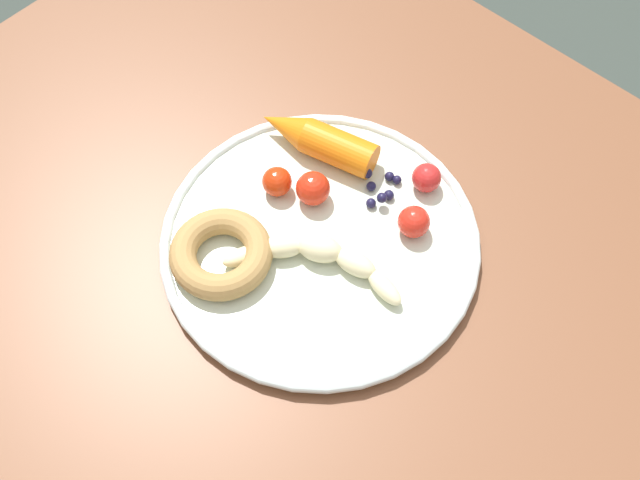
% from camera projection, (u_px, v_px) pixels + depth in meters
% --- Properties ---
extents(ground_plane, '(6.00, 6.00, 0.00)m').
position_uv_depth(ground_plane, '(333.00, 445.00, 1.49)').
color(ground_plane, '#37403B').
extents(dining_table, '(1.11, 0.81, 0.75)m').
position_uv_depth(dining_table, '(341.00, 287.00, 0.93)').
color(dining_table, brown).
rests_on(dining_table, ground_plane).
extents(plate, '(0.34, 0.34, 0.02)m').
position_uv_depth(plate, '(320.00, 241.00, 0.84)').
color(plate, silver).
rests_on(plate, dining_table).
extents(banana, '(0.18, 0.11, 0.03)m').
position_uv_depth(banana, '(317.00, 257.00, 0.81)').
color(banana, beige).
rests_on(banana, plate).
extents(carrot_orange, '(0.15, 0.08, 0.04)m').
position_uv_depth(carrot_orange, '(317.00, 139.00, 0.88)').
color(carrot_orange, orange).
rests_on(carrot_orange, plate).
extents(donut, '(0.12, 0.12, 0.03)m').
position_uv_depth(donut, '(221.00, 254.00, 0.81)').
color(donut, '#AD834A').
rests_on(donut, plate).
extents(blueberry_pile, '(0.05, 0.05, 0.02)m').
position_uv_depth(blueberry_pile, '(381.00, 188.00, 0.86)').
color(blueberry_pile, '#191638').
rests_on(blueberry_pile, plate).
extents(tomato_near, '(0.03, 0.03, 0.03)m').
position_uv_depth(tomato_near, '(414.00, 222.00, 0.83)').
color(tomato_near, red).
rests_on(tomato_near, plate).
extents(tomato_mid, '(0.03, 0.03, 0.03)m').
position_uv_depth(tomato_mid, '(426.00, 178.00, 0.86)').
color(tomato_mid, red).
rests_on(tomato_mid, plate).
extents(tomato_far, '(0.04, 0.04, 0.04)m').
position_uv_depth(tomato_far, '(313.00, 188.00, 0.85)').
color(tomato_far, red).
rests_on(tomato_far, plate).
extents(tomato_extra, '(0.03, 0.03, 0.03)m').
position_uv_depth(tomato_extra, '(279.00, 180.00, 0.86)').
color(tomato_extra, red).
rests_on(tomato_extra, plate).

